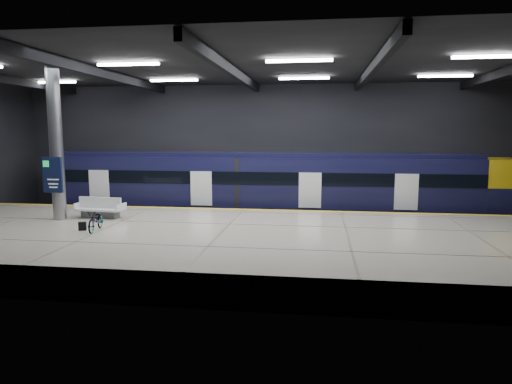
# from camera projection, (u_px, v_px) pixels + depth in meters

# --- Properties ---
(ground) EXTENTS (30.00, 30.00, 0.00)m
(ground) POSITION_uv_depth(u_px,v_px,m) (234.00, 243.00, 21.18)
(ground) COLOR black
(ground) RESTS_ON ground
(room_shell) EXTENTS (30.10, 16.10, 8.05)m
(room_shell) POSITION_uv_depth(u_px,v_px,m) (233.00, 118.00, 20.43)
(room_shell) COLOR black
(room_shell) RESTS_ON ground
(platform) EXTENTS (30.00, 11.00, 1.10)m
(platform) POSITION_uv_depth(u_px,v_px,m) (223.00, 244.00, 18.65)
(platform) COLOR beige
(platform) RESTS_ON ground
(safety_strip) EXTENTS (30.00, 0.40, 0.01)m
(safety_strip) POSITION_uv_depth(u_px,v_px,m) (244.00, 209.00, 23.73)
(safety_strip) COLOR gold
(safety_strip) RESTS_ON platform
(rails) EXTENTS (30.00, 1.52, 0.16)m
(rails) POSITION_uv_depth(u_px,v_px,m) (251.00, 219.00, 26.57)
(rails) COLOR gray
(rails) RESTS_ON ground
(train) EXTENTS (29.40, 2.84, 3.79)m
(train) POSITION_uv_depth(u_px,v_px,m) (289.00, 186.00, 26.01)
(train) COLOR black
(train) RESTS_ON ground
(bench) EXTENTS (2.29, 1.09, 0.98)m
(bench) POSITION_uv_depth(u_px,v_px,m) (101.00, 210.00, 21.44)
(bench) COLOR #595B60
(bench) RESTS_ON platform
(bicycle) EXTENTS (0.84, 1.74, 0.88)m
(bicycle) POSITION_uv_depth(u_px,v_px,m) (96.00, 220.00, 18.61)
(bicycle) COLOR #99999E
(bicycle) RESTS_ON platform
(pannier_bag) EXTENTS (0.34, 0.27, 0.35)m
(pannier_bag) POSITION_uv_depth(u_px,v_px,m) (82.00, 226.00, 18.72)
(pannier_bag) COLOR black
(pannier_bag) RESTS_ON platform
(info_column) EXTENTS (0.90, 0.78, 6.90)m
(info_column) POSITION_uv_depth(u_px,v_px,m) (56.00, 146.00, 20.67)
(info_column) COLOR #9EA0A5
(info_column) RESTS_ON platform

